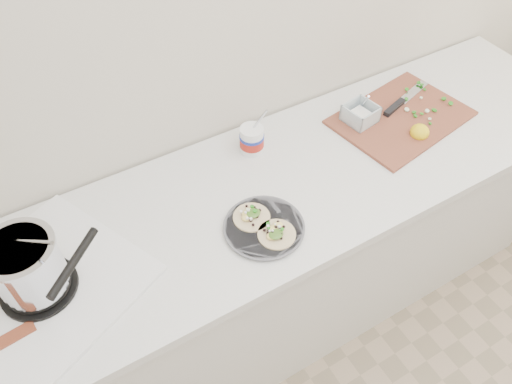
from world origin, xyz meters
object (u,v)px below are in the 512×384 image
stove (32,275)px  tub (253,137)px  taco_plate (264,226)px  cutboard (397,114)px  bacon_plate (4,344)px

stove → tub: 0.83m
stove → taco_plate: stove is taller
taco_plate → tub: bearing=65.4°
taco_plate → cutboard: (0.71, 0.20, 0.00)m
taco_plate → cutboard: size_ratio=0.46×
stove → bacon_plate: 0.18m
taco_plate → bacon_plate: (-0.78, 0.01, -0.01)m
stove → taco_plate: 0.67m
cutboard → bacon_plate: 1.51m
stove → cutboard: bearing=-21.3°
cutboard → taco_plate: bearing=-173.5°
stove → tub: (0.80, 0.20, -0.02)m
cutboard → bacon_plate: bearing=177.9°
tub → bacon_plate: tub is taller
cutboard → bacon_plate: (-1.49, -0.19, -0.01)m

